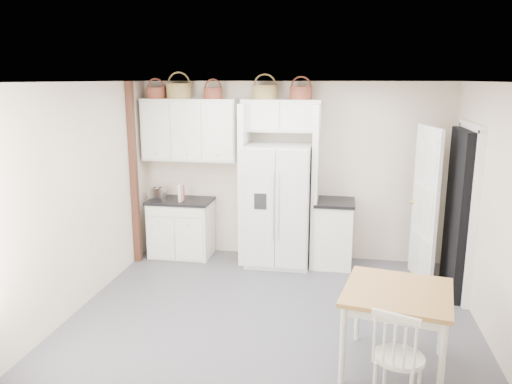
# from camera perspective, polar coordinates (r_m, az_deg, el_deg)

# --- Properties ---
(floor) EXTENTS (4.50, 4.50, 0.00)m
(floor) POSITION_cam_1_polar(r_m,az_deg,el_deg) (5.89, 1.92, -13.72)
(floor) COLOR #474751
(floor) RESTS_ON ground
(ceiling) EXTENTS (4.50, 4.50, 0.00)m
(ceiling) POSITION_cam_1_polar(r_m,az_deg,el_deg) (5.27, 2.14, 12.46)
(ceiling) COLOR white
(ceiling) RESTS_ON wall_back
(wall_back) EXTENTS (4.50, 0.00, 4.50)m
(wall_back) POSITION_cam_1_polar(r_m,az_deg,el_deg) (7.38, 4.18, 2.39)
(wall_back) COLOR beige
(wall_back) RESTS_ON floor
(wall_left) EXTENTS (0.00, 4.00, 4.00)m
(wall_left) POSITION_cam_1_polar(r_m,az_deg,el_deg) (6.15, -19.21, -0.41)
(wall_left) COLOR beige
(wall_left) RESTS_ON floor
(wall_right) EXTENTS (0.00, 4.00, 4.00)m
(wall_right) POSITION_cam_1_polar(r_m,az_deg,el_deg) (5.60, 25.48, -2.21)
(wall_right) COLOR beige
(wall_right) RESTS_ON floor
(refrigerator) EXTENTS (0.90, 0.72, 1.74)m
(refrigerator) POSITION_cam_1_polar(r_m,az_deg,el_deg) (7.14, 2.63, -1.49)
(refrigerator) COLOR silver
(refrigerator) RESTS_ON floor
(base_cab_left) EXTENTS (0.90, 0.57, 0.83)m
(base_cab_left) POSITION_cam_1_polar(r_m,az_deg,el_deg) (7.64, -8.52, -4.18)
(base_cab_left) COLOR silver
(base_cab_left) RESTS_ON floor
(base_cab_right) EXTENTS (0.52, 0.62, 0.91)m
(base_cab_right) POSITION_cam_1_polar(r_m,az_deg,el_deg) (7.26, 8.86, -4.79)
(base_cab_right) COLOR silver
(base_cab_right) RESTS_ON floor
(dining_table) EXTENTS (1.09, 1.09, 0.78)m
(dining_table) POSITION_cam_1_polar(r_m,az_deg,el_deg) (4.91, 15.63, -14.90)
(dining_table) COLOR #986026
(dining_table) RESTS_ON floor
(windsor_chair) EXTENTS (0.52, 0.50, 0.85)m
(windsor_chair) POSITION_cam_1_polar(r_m,az_deg,el_deg) (4.42, 16.02, -17.72)
(windsor_chair) COLOR silver
(windsor_chair) RESTS_ON floor
(counter_left) EXTENTS (0.94, 0.61, 0.04)m
(counter_left) POSITION_cam_1_polar(r_m,az_deg,el_deg) (7.53, -8.63, -1.00)
(counter_left) COLOR black
(counter_left) RESTS_ON base_cab_left
(counter_right) EXTENTS (0.56, 0.66, 0.04)m
(counter_right) POSITION_cam_1_polar(r_m,az_deg,el_deg) (7.13, 8.99, -1.14)
(counter_right) COLOR black
(counter_right) RESTS_ON base_cab_right
(toaster) EXTENTS (0.27, 0.19, 0.17)m
(toaster) POSITION_cam_1_polar(r_m,az_deg,el_deg) (7.61, -11.18, -0.14)
(toaster) COLOR silver
(toaster) RESTS_ON counter_left
(cookbook_red) EXTENTS (0.05, 0.16, 0.23)m
(cookbook_red) POSITION_cam_1_polar(r_m,az_deg,el_deg) (7.41, -8.53, -0.14)
(cookbook_red) COLOR #BD2B3C
(cookbook_red) RESTS_ON counter_left
(cookbook_cream) EXTENTS (0.05, 0.17, 0.25)m
(cookbook_cream) POSITION_cam_1_polar(r_m,az_deg,el_deg) (7.41, -8.53, -0.08)
(cookbook_cream) COLOR beige
(cookbook_cream) RESTS_ON counter_left
(basket_upper_a) EXTENTS (0.29, 0.29, 0.16)m
(basket_upper_a) POSITION_cam_1_polar(r_m,az_deg,el_deg) (7.56, -11.37, 11.05)
(basket_upper_a) COLOR maroon
(basket_upper_a) RESTS_ON upper_cabinet
(basket_upper_b) EXTENTS (0.37, 0.37, 0.22)m
(basket_upper_b) POSITION_cam_1_polar(r_m,az_deg,el_deg) (7.44, -8.78, 11.34)
(basket_upper_b) COLOR brown
(basket_upper_b) RESTS_ON upper_cabinet
(basket_upper_c) EXTENTS (0.27, 0.27, 0.16)m
(basket_upper_c) POSITION_cam_1_polar(r_m,az_deg,el_deg) (7.30, -4.92, 11.18)
(basket_upper_c) COLOR maroon
(basket_upper_c) RESTS_ON upper_cabinet
(basket_bridge_a) EXTENTS (0.35, 0.35, 0.20)m
(basket_bridge_a) POSITION_cam_1_polar(r_m,az_deg,el_deg) (7.14, 1.01, 11.34)
(basket_bridge_a) COLOR brown
(basket_bridge_a) RESTS_ON bridge_cabinet
(basket_bridge_b) EXTENTS (0.31, 0.31, 0.18)m
(basket_bridge_b) POSITION_cam_1_polar(r_m,az_deg,el_deg) (7.08, 5.16, 11.21)
(basket_bridge_b) COLOR maroon
(basket_bridge_b) RESTS_ON bridge_cabinet
(upper_cabinet) EXTENTS (1.40, 0.34, 0.90)m
(upper_cabinet) POSITION_cam_1_polar(r_m,az_deg,el_deg) (7.43, -7.56, 7.06)
(upper_cabinet) COLOR silver
(upper_cabinet) RESTS_ON wall_back
(bridge_cabinet) EXTENTS (1.12, 0.34, 0.45)m
(bridge_cabinet) POSITION_cam_1_polar(r_m,az_deg,el_deg) (7.12, 2.93, 8.72)
(bridge_cabinet) COLOR silver
(bridge_cabinet) RESTS_ON wall_back
(fridge_panel_left) EXTENTS (0.08, 0.60, 2.30)m
(fridge_panel_left) POSITION_cam_1_polar(r_m,az_deg,el_deg) (7.21, -1.31, 0.96)
(fridge_panel_left) COLOR silver
(fridge_panel_left) RESTS_ON floor
(fridge_panel_right) EXTENTS (0.08, 0.60, 2.30)m
(fridge_panel_right) POSITION_cam_1_polar(r_m,az_deg,el_deg) (7.09, 6.81, 0.66)
(fridge_panel_right) COLOR silver
(fridge_panel_right) RESTS_ON floor
(trim_post) EXTENTS (0.09, 0.09, 2.60)m
(trim_post) POSITION_cam_1_polar(r_m,az_deg,el_deg) (7.31, -13.79, 1.95)
(trim_post) COLOR #371E11
(trim_post) RESTS_ON floor
(doorway_void) EXTENTS (0.18, 0.85, 2.05)m
(doorway_void) POSITION_cam_1_polar(r_m,az_deg,el_deg) (6.59, 22.25, -2.28)
(doorway_void) COLOR black
(doorway_void) RESTS_ON floor
(door_slab) EXTENTS (0.21, 0.79, 2.05)m
(door_slab) POSITION_cam_1_polar(r_m,az_deg,el_deg) (6.84, 18.73, -1.47)
(door_slab) COLOR white
(door_slab) RESTS_ON floor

